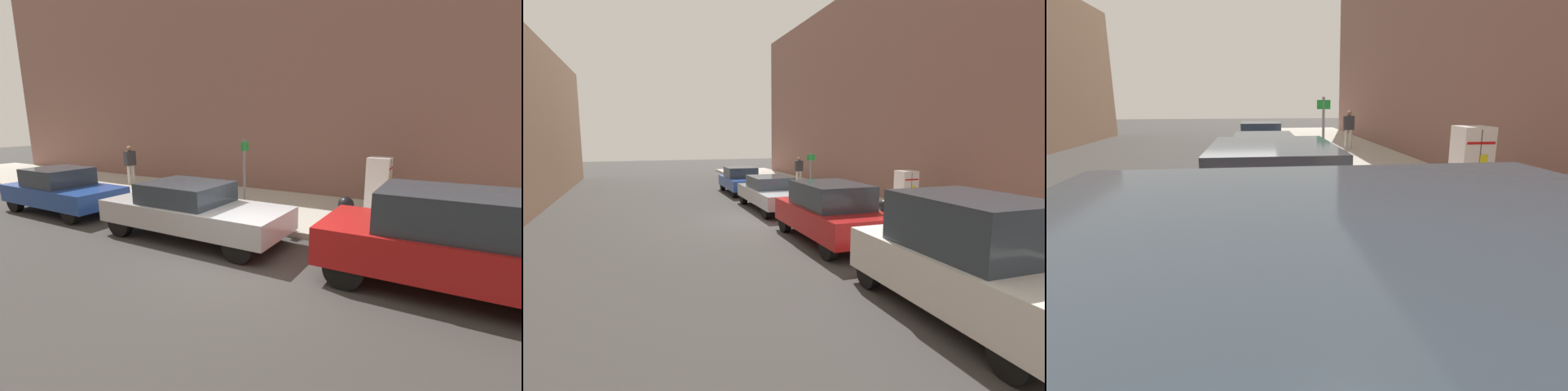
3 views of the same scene
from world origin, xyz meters
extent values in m
plane|color=#383533|center=(0.00, 0.00, 0.00)|extent=(80.00, 80.00, 0.00)
cube|color=#B2ADA0|center=(-4.49, 0.00, 0.08)|extent=(4.56, 44.00, 0.16)
cube|color=white|center=(-5.11, 1.69, 1.00)|extent=(0.65, 0.65, 1.69)
cube|color=black|center=(-5.11, 2.02, 1.00)|extent=(0.01, 0.01, 1.61)
cube|color=yellow|center=(-5.20, 2.02, 1.20)|extent=(0.16, 0.01, 0.22)
cube|color=red|center=(-5.11, 2.02, 1.54)|extent=(0.59, 0.01, 0.05)
cube|color=red|center=(-5.11, 2.02, 0.66)|extent=(0.59, 0.01, 0.05)
cylinder|color=#47443F|center=(-4.55, 3.22, 0.16)|extent=(0.70, 0.70, 0.02)
cylinder|color=slate|center=(-2.56, -1.44, 1.29)|extent=(0.07, 0.07, 2.27)
cube|color=#198C33|center=(-2.56, -1.42, 2.23)|extent=(0.36, 0.02, 0.24)
cylinder|color=slate|center=(-2.75, -2.63, 0.49)|extent=(0.22, 0.22, 0.67)
sphere|color=slate|center=(-2.75, -2.63, 0.85)|extent=(0.20, 0.20, 0.20)
sphere|color=black|center=(-4.76, 0.84, 0.40)|extent=(0.48, 0.48, 0.48)
cylinder|color=beige|center=(-5.07, -8.78, 0.57)|extent=(0.14, 0.14, 0.83)
cylinder|color=beige|center=(-4.85, -8.78, 0.57)|extent=(0.14, 0.14, 0.83)
cube|color=#333338|center=(-4.96, -8.78, 1.30)|extent=(0.48, 0.22, 0.62)
sphere|color=#8C664C|center=(-4.96, -8.78, 1.72)|extent=(0.23, 0.23, 0.23)
cube|color=#23479E|center=(-0.97, -7.29, 0.60)|extent=(1.79, 4.06, 0.55)
cube|color=#2D3842|center=(-0.97, -7.50, 1.15)|extent=(1.58, 1.71, 0.55)
cylinder|color=black|center=(-1.74, -5.84, 0.32)|extent=(0.22, 0.65, 0.65)
cylinder|color=black|center=(-0.21, -5.84, 0.32)|extent=(0.22, 0.65, 0.65)
cylinder|color=black|center=(-1.74, -8.75, 0.32)|extent=(0.22, 0.65, 0.65)
cylinder|color=black|center=(-0.21, -8.75, 0.32)|extent=(0.22, 0.65, 0.65)
cube|color=silver|center=(-0.97, -1.93, 0.64)|extent=(1.84, 4.80, 0.55)
cube|color=#2D3842|center=(-0.97, -2.17, 1.16)|extent=(1.62, 2.02, 0.50)
cylinder|color=black|center=(-1.77, -0.14, 0.36)|extent=(0.22, 0.72, 0.72)
cylinder|color=black|center=(-0.18, -0.14, 0.36)|extent=(0.22, 0.72, 0.72)
cylinder|color=black|center=(-1.77, -3.72, 0.36)|extent=(0.22, 0.72, 0.72)
cylinder|color=black|center=(-0.18, -3.72, 0.36)|extent=(0.22, 0.72, 0.72)
cube|color=red|center=(-0.97, 3.72, 0.72)|extent=(1.96, 4.49, 0.70)
cube|color=#2D3842|center=(-0.97, 3.72, 1.42)|extent=(1.73, 2.47, 0.70)
cylinder|color=black|center=(-1.82, 5.35, 0.37)|extent=(0.22, 0.73, 0.73)
cylinder|color=black|center=(-0.12, 5.35, 0.37)|extent=(0.22, 0.73, 0.73)
cylinder|color=black|center=(-1.82, 2.09, 0.37)|extent=(0.22, 0.73, 0.73)
cylinder|color=black|center=(-0.12, 2.09, 0.37)|extent=(0.22, 0.73, 0.73)
camera|label=1|loc=(5.57, 3.57, 2.92)|focal=24.00mm
camera|label=2|loc=(4.31, 14.40, 3.14)|focal=28.00mm
camera|label=3|loc=(-0.73, 9.47, 2.41)|focal=28.00mm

